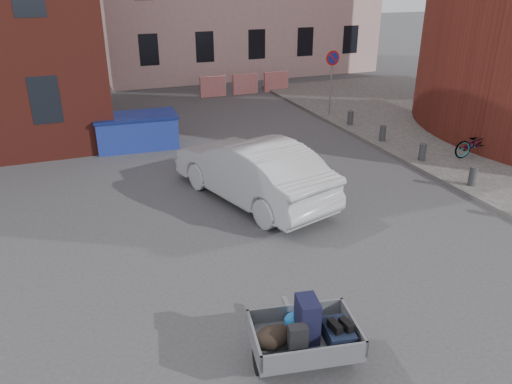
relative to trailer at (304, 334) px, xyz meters
name	(u,v)px	position (x,y,z in m)	size (l,w,h in m)	color
ground	(299,247)	(1.56, 3.36, -0.61)	(120.00, 120.00, 0.00)	#38383A
sidewalk	(502,143)	(11.56, 7.36, -0.55)	(9.00, 24.00, 0.12)	#474442
no_parking_sign	(332,69)	(7.56, 12.84, 1.41)	(0.60, 0.09, 2.65)	gray
bollards	(422,152)	(7.56, 6.76, -0.21)	(0.22, 9.02, 0.55)	#3A3A3D
barriers	(245,84)	(5.76, 18.36, -0.11)	(4.70, 0.18, 1.00)	red
trailer	(304,334)	(0.00, 0.00, 0.00)	(1.77, 1.92, 1.20)	black
dumpster	(137,131)	(-0.68, 11.75, -0.02)	(2.90, 1.63, 1.18)	navy
silver_car	(252,170)	(1.50, 6.18, 0.24)	(1.79, 5.13, 1.69)	#B0B4B8
bicycle	(478,143)	(9.47, 6.44, -0.04)	(0.60, 1.71, 0.90)	black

